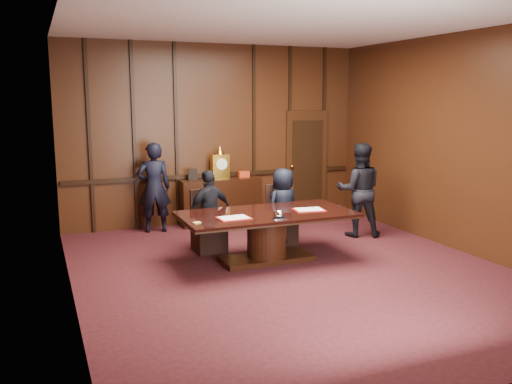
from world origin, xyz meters
TOP-DOWN VIEW (x-y plane):
  - room at (0.07, 0.14)m, footprint 7.00×7.04m
  - sideboard at (0.00, 3.26)m, footprint 1.60×0.45m
  - conference_table at (-0.15, 0.62)m, footprint 2.62×1.32m
  - folder_left at (-0.75, 0.42)m, footprint 0.47×0.35m
  - folder_right at (0.52, 0.53)m, footprint 0.50×0.39m
  - inkstand at (-0.15, 0.17)m, footprint 0.20×0.14m
  - notepad at (-1.32, 0.34)m, footprint 0.11×0.09m
  - chair_left at (-0.80, 1.50)m, footprint 0.50×0.50m
  - chair_right at (0.51, 1.50)m, footprint 0.57×0.57m
  - signatory_left at (-0.80, 1.42)m, footprint 0.84×0.51m
  - signatory_right at (0.50, 1.42)m, footprint 0.73×0.58m
  - witness_left at (-1.34, 3.10)m, footprint 0.65×0.47m
  - witness_right at (2.00, 1.41)m, footprint 1.00×0.91m

SIDE VIEW (x-z plane):
  - chair_left at x=-0.80m, z-range -0.20..0.79m
  - chair_right at x=0.51m, z-range -0.20..0.79m
  - sideboard at x=0.00m, z-range -0.28..1.26m
  - conference_table at x=-0.15m, z-range 0.13..0.89m
  - signatory_right at x=0.50m, z-range 0.00..1.30m
  - signatory_left at x=-0.80m, z-range 0.00..1.34m
  - notepad at x=-1.32m, z-range 0.76..0.77m
  - folder_left at x=-0.75m, z-range 0.76..0.78m
  - folder_right at x=0.52m, z-range 0.76..0.78m
  - inkstand at x=-0.15m, z-range 0.76..0.87m
  - witness_left at x=-1.34m, z-range 0.00..1.67m
  - witness_right at x=2.00m, z-range 0.00..1.68m
  - room at x=0.07m, z-range -0.03..3.47m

